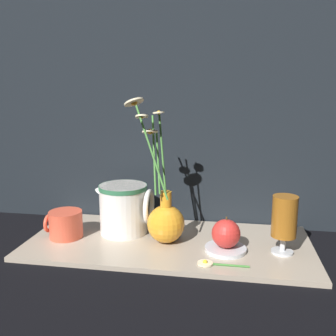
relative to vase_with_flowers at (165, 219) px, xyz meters
The scene contains 10 objects.
ground_plane 0.08m from the vase_with_flowers, 52.52° to the left, with size 6.00×6.00×0.00m, color black.
shelf 0.07m from the vase_with_flowers, 52.52° to the left, with size 0.74×0.33×0.01m.
backdrop_wall 0.51m from the vase_with_flowers, 87.72° to the left, with size 1.24×0.02×1.10m.
vase_with_flowers is the anchor object (origin of this frame).
yellow_mug 0.27m from the vase_with_flowers, behind, with size 0.10×0.09×0.07m.
ceramic_pitcher 0.13m from the vase_with_flowers, 158.58° to the left, with size 0.16×0.13×0.15m.
tea_glass 0.30m from the vase_with_flowers, ahead, with size 0.06×0.06×0.14m.
saucer_plate 0.17m from the vase_with_flowers, 10.77° to the right, with size 0.10×0.10×0.01m.
orange_fruit 0.16m from the vase_with_flowers, 10.77° to the right, with size 0.07×0.07×0.08m.
loose_daisy 0.18m from the vase_with_flowers, 41.65° to the right, with size 0.12×0.04×0.01m.
Camera 1 is at (0.15, -0.92, 0.40)m, focal length 40.00 mm.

